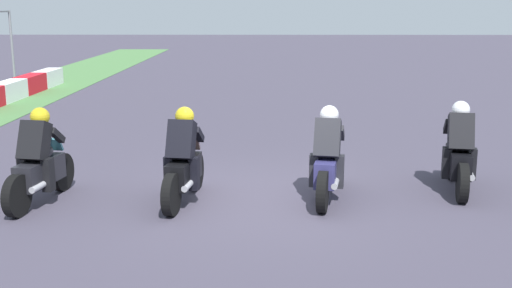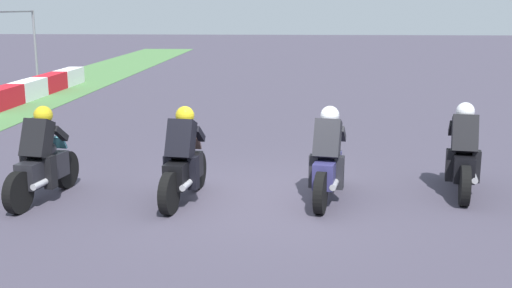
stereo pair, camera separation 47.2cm
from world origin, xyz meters
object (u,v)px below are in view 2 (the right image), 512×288
rider_lane_b (328,162)px  rider_lane_d (42,162)px  rider_lane_c (184,163)px  rider_lane_a (463,157)px

rider_lane_b → rider_lane_d: 4.54m
rider_lane_b → rider_lane_d: bearing=104.2°
rider_lane_c → rider_lane_d: same height
rider_lane_b → rider_lane_d: (-0.25, 4.53, 0.00)m
rider_lane_d → rider_lane_a: bearing=-74.0°
rider_lane_a → rider_lane_b: 2.30m
rider_lane_a → rider_lane_c: same height
rider_lane_c → rider_lane_d: 2.25m
rider_lane_a → rider_lane_d: size_ratio=1.00×
rider_lane_c → rider_lane_d: (-0.09, 2.25, 0.00)m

